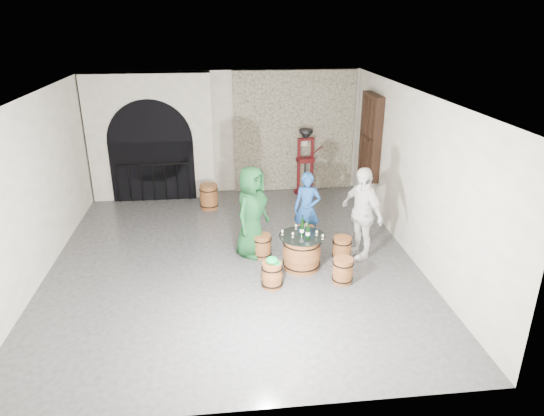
{
  "coord_description": "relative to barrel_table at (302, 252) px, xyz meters",
  "views": [
    {
      "loc": [
        -0.2,
        -8.58,
        4.52
      ],
      "look_at": [
        0.76,
        -0.01,
        1.05
      ],
      "focal_mm": 32.0,
      "sensor_mm": 36.0,
      "label": 1
    }
  ],
  "objects": [
    {
      "name": "wine_bottle_right",
      "position": [
        0.04,
        0.2,
        0.47
      ],
      "size": [
        0.08,
        0.08,
        0.32
      ],
      "color": "black",
      "rests_on": "barrel_table"
    },
    {
      "name": "wall_right",
      "position": [
        2.24,
        0.52,
        1.26
      ],
      "size": [
        0.0,
        8.0,
        8.0
      ],
      "primitive_type": "plane",
      "rotation": [
        1.57,
        0.0,
        -1.57
      ],
      "color": "beige",
      "rests_on": "ground"
    },
    {
      "name": "barrel_stool_right",
      "position": [
        0.85,
        0.25,
        -0.1
      ],
      "size": [
        0.39,
        0.39,
        0.47
      ],
      "color": "brown",
      "rests_on": "ground"
    },
    {
      "name": "person_white",
      "position": [
        1.23,
        0.37,
        0.59
      ],
      "size": [
        0.87,
        1.17,
        1.85
      ],
      "primitive_type": "imported",
      "rotation": [
        0.0,
        0.0,
        -1.13
      ],
      "color": "silver",
      "rests_on": "ground"
    },
    {
      "name": "green_cap",
      "position": [
        -0.63,
        -0.62,
        0.19
      ],
      "size": [
        0.26,
        0.22,
        0.12
      ],
      "color": "#0C8A39",
      "rests_on": "barrel_stool_near_left"
    },
    {
      "name": "barrel_table",
      "position": [
        0.0,
        0.0,
        0.0
      ],
      "size": [
        0.87,
        0.87,
        0.68
      ],
      "color": "brown",
      "rests_on": "ground"
    },
    {
      "name": "stone_facing_panel",
      "position": [
        0.54,
        4.46,
        1.26
      ],
      "size": [
        3.2,
        0.12,
        3.18
      ],
      "primitive_type": "cube",
      "color": "gray",
      "rests_on": "ground"
    },
    {
      "name": "wine_bottle_left",
      "position": [
        -0.0,
        0.01,
        0.47
      ],
      "size": [
        0.08,
        0.08,
        0.32
      ],
      "color": "black",
      "rests_on": "barrel_table"
    },
    {
      "name": "corking_press",
      "position": [
        0.77,
        4.04,
        0.69
      ],
      "size": [
        0.75,
        0.48,
        1.75
      ],
      "rotation": [
        0.0,
        0.0,
        0.2
      ],
      "color": "#4A0C0F",
      "rests_on": "ground"
    },
    {
      "name": "tasting_glass_c",
      "position": [
        -0.07,
        0.3,
        0.39
      ],
      "size": [
        0.05,
        0.05,
        0.1
      ],
      "primitive_type": null,
      "color": "#B17722",
      "rests_on": "barrel_table"
    },
    {
      "name": "barrel_stool_near_left",
      "position": [
        -0.63,
        -0.62,
        -0.1
      ],
      "size": [
        0.39,
        0.39,
        0.47
      ],
      "color": "brown",
      "rests_on": "ground"
    },
    {
      "name": "tasting_glass_b",
      "position": [
        0.27,
        -0.02,
        0.39
      ],
      "size": [
        0.05,
        0.05,
        0.1
      ],
      "primitive_type": null,
      "color": "#B17722",
      "rests_on": "barrel_table"
    },
    {
      "name": "side_barrel",
      "position": [
        -1.77,
        3.26,
        -0.03
      ],
      "size": [
        0.47,
        0.47,
        0.62
      ],
      "rotation": [
        0.0,
        0.0,
        0.26
      ],
      "color": "brown",
      "rests_on": "ground"
    },
    {
      "name": "tasting_glass_f",
      "position": [
        -0.36,
        0.08,
        0.39
      ],
      "size": [
        0.05,
        0.05,
        0.1
      ],
      "primitive_type": null,
      "color": "#B17722",
      "rests_on": "barrel_table"
    },
    {
      "name": "ground",
      "position": [
        -1.26,
        0.52,
        -0.34
      ],
      "size": [
        8.0,
        8.0,
        0.0
      ],
      "primitive_type": "plane",
      "color": "#313133",
      "rests_on": "ground"
    },
    {
      "name": "shuttered_window",
      "position": [
        2.12,
        2.92,
        1.46
      ],
      "size": [
        0.23,
        1.1,
        2.0
      ],
      "color": "black",
      "rests_on": "wall_right"
    },
    {
      "name": "person_green",
      "position": [
        -0.89,
        0.68,
        0.58
      ],
      "size": [
        1.01,
        1.07,
        1.84
      ],
      "primitive_type": "imported",
      "rotation": [
        0.0,
        0.0,
        0.93
      ],
      "color": "#113D1B",
      "rests_on": "ground"
    },
    {
      "name": "barrel_stool_far",
      "position": [
        0.23,
        0.86,
        -0.1
      ],
      "size": [
        0.39,
        0.39,
        0.47
      ],
      "color": "brown",
      "rests_on": "ground"
    },
    {
      "name": "wall_back",
      "position": [
        -1.26,
        4.52,
        1.26
      ],
      "size": [
        8.0,
        0.0,
        8.0
      ],
      "primitive_type": "plane",
      "rotation": [
        1.57,
        0.0,
        0.0
      ],
      "color": "beige",
      "rests_on": "ground"
    },
    {
      "name": "tasting_glass_d",
      "position": [
        0.15,
        0.33,
        0.39
      ],
      "size": [
        0.05,
        0.05,
        0.1
      ],
      "primitive_type": null,
      "color": "#B17722",
      "rests_on": "barrel_table"
    },
    {
      "name": "barrel_stool_left",
      "position": [
        -0.7,
        0.54,
        -0.1
      ],
      "size": [
        0.39,
        0.39,
        0.47
      ],
      "color": "brown",
      "rests_on": "ground"
    },
    {
      "name": "tasting_glass_e",
      "position": [
        0.35,
        -0.2,
        0.39
      ],
      "size": [
        0.05,
        0.05,
        0.1
      ],
      "primitive_type": null,
      "color": "#B17722",
      "rests_on": "barrel_table"
    },
    {
      "name": "control_box",
      "position": [
        0.79,
        4.38,
        1.01
      ],
      "size": [
        0.18,
        0.1,
        0.22
      ],
      "primitive_type": "cube",
      "color": "silver",
      "rests_on": "wall_back"
    },
    {
      "name": "wall_left",
      "position": [
        -4.76,
        0.52,
        1.26
      ],
      "size": [
        0.0,
        8.0,
        8.0
      ],
      "primitive_type": "plane",
      "rotation": [
        1.57,
        0.0,
        1.57
      ],
      "color": "beige",
      "rests_on": "ground"
    },
    {
      "name": "person_blue",
      "position": [
        0.29,
        1.08,
        0.44
      ],
      "size": [
        0.66,
        0.56,
        1.54
      ],
      "primitive_type": "imported",
      "rotation": [
        0.0,
        0.0,
        -0.4
      ],
      "color": "navy",
      "rests_on": "ground"
    },
    {
      "name": "wine_bottle_center",
      "position": [
        0.08,
        -0.14,
        0.47
      ],
      "size": [
        0.08,
        0.08,
        0.32
      ],
      "color": "black",
      "rests_on": "barrel_table"
    },
    {
      "name": "arched_opening",
      "position": [
        -3.16,
        4.26,
        1.25
      ],
      "size": [
        3.1,
        0.6,
        3.19
      ],
      "color": "beige",
      "rests_on": "ground"
    },
    {
      "name": "wall_front",
      "position": [
        -1.26,
        -3.48,
        1.26
      ],
      "size": [
        8.0,
        0.0,
        8.0
      ],
      "primitive_type": "plane",
      "rotation": [
        -1.57,
        0.0,
        0.0
      ],
      "color": "beige",
      "rests_on": "ground"
    },
    {
      "name": "tasting_glass_a",
      "position": [
        -0.18,
        -0.06,
        0.39
      ],
      "size": [
        0.05,
        0.05,
        0.1
      ],
      "primitive_type": null,
      "color": "#B17722",
      "rests_on": "barrel_table"
    },
    {
      "name": "barrel_stool_near_right",
      "position": [
        0.65,
        -0.61,
        -0.1
      ],
      "size": [
        0.39,
        0.39,
        0.47
      ],
      "color": "brown",
      "rests_on": "ground"
    },
    {
      "name": "ceiling",
      "position": [
        -1.26,
        0.52,
        2.86
      ],
      "size": [
        8.0,
        8.0,
        0.0
      ],
      "primitive_type": "plane",
      "rotation": [
        3.14,
        0.0,
        0.0
      ],
      "color": "beige",
      "rests_on": "wall_back"
    }
  ]
}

